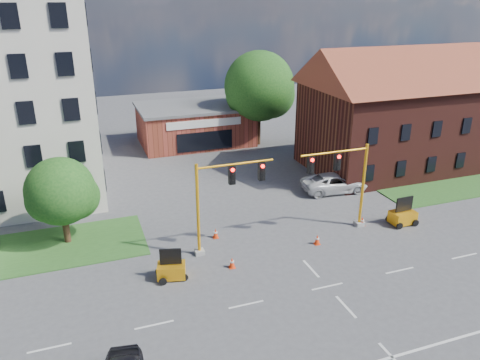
{
  "coord_description": "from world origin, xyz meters",
  "views": [
    {
      "loc": [
        -12.41,
        -19.73,
        15.67
      ],
      "look_at": [
        -1.78,
        10.0,
        3.11
      ],
      "focal_mm": 35.0,
      "sensor_mm": 36.0,
      "label": 1
    }
  ],
  "objects_px": {
    "pickup_white": "(335,183)",
    "trailer_west": "(171,269)",
    "signal_mast_east": "(344,178)",
    "signal_mast_west": "(223,195)",
    "trailer_east": "(403,216)"
  },
  "relations": [
    {
      "from": "pickup_white",
      "to": "trailer_west",
      "type": "bearing_deg",
      "value": 123.63
    },
    {
      "from": "signal_mast_east",
      "to": "signal_mast_west",
      "type": "bearing_deg",
      "value": 180.0
    },
    {
      "from": "signal_mast_east",
      "to": "trailer_east",
      "type": "bearing_deg",
      "value": -9.87
    },
    {
      "from": "trailer_east",
      "to": "pickup_white",
      "type": "height_order",
      "value": "trailer_east"
    },
    {
      "from": "signal_mast_east",
      "to": "pickup_white",
      "type": "height_order",
      "value": "signal_mast_east"
    },
    {
      "from": "signal_mast_east",
      "to": "trailer_east",
      "type": "xyz_separation_m",
      "value": [
        4.75,
        -0.83,
        -3.28
      ]
    },
    {
      "from": "signal_mast_east",
      "to": "trailer_east",
      "type": "distance_m",
      "value": 5.84
    },
    {
      "from": "trailer_west",
      "to": "trailer_east",
      "type": "relative_size",
      "value": 0.92
    },
    {
      "from": "signal_mast_west",
      "to": "trailer_east",
      "type": "distance_m",
      "value": 13.88
    },
    {
      "from": "signal_mast_east",
      "to": "trailer_west",
      "type": "distance_m",
      "value": 13.22
    },
    {
      "from": "signal_mast_east",
      "to": "trailer_west",
      "type": "xyz_separation_m",
      "value": [
        -12.62,
        -2.08,
        -3.34
      ]
    },
    {
      "from": "trailer_west",
      "to": "pickup_white",
      "type": "height_order",
      "value": "trailer_west"
    },
    {
      "from": "trailer_east",
      "to": "pickup_white",
      "type": "bearing_deg",
      "value": 99.85
    },
    {
      "from": "trailer_west",
      "to": "signal_mast_east",
      "type": "bearing_deg",
      "value": 23.88
    },
    {
      "from": "signal_mast_west",
      "to": "pickup_white",
      "type": "distance_m",
      "value": 13.83
    }
  ]
}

